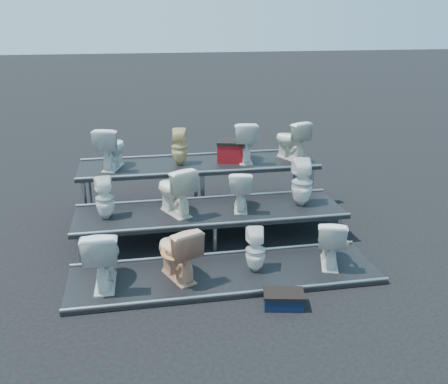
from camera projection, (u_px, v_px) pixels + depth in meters
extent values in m
plane|color=black|center=(210.00, 237.00, 8.02)|extent=(80.00, 80.00, 0.00)
cube|color=black|center=(225.00, 275.00, 6.81)|extent=(4.20, 1.20, 0.06)
cube|color=black|center=(210.00, 224.00, 7.95)|extent=(4.20, 1.20, 0.46)
cube|color=black|center=(199.00, 186.00, 9.08)|extent=(4.20, 1.20, 0.86)
imported|color=white|center=(103.00, 256.00, 6.39)|extent=(0.48, 0.81, 0.81)
imported|color=tan|center=(177.00, 251.00, 6.56)|extent=(0.68, 0.85, 0.76)
imported|color=white|center=(256.00, 250.00, 6.77)|extent=(0.31, 0.31, 0.61)
imported|color=white|center=(330.00, 241.00, 6.94)|extent=(0.59, 0.77, 0.70)
imported|color=white|center=(105.00, 198.00, 7.49)|extent=(0.32, 0.33, 0.63)
imported|color=silver|center=(175.00, 190.00, 7.65)|extent=(0.70, 0.86, 0.77)
imported|color=white|center=(241.00, 189.00, 7.84)|extent=(0.49, 0.70, 0.65)
imported|color=white|center=(302.00, 183.00, 8.00)|extent=(0.38, 0.39, 0.75)
imported|color=white|center=(111.00, 147.00, 8.56)|extent=(0.61, 0.81, 0.73)
imported|color=#D4BD7F|center=(179.00, 147.00, 8.77)|extent=(0.32, 0.33, 0.64)
imported|color=white|center=(245.00, 141.00, 8.95)|extent=(0.50, 0.77, 0.74)
imported|color=silver|center=(291.00, 140.00, 9.10)|extent=(0.64, 0.81, 0.72)
cube|color=maroon|center=(231.00, 152.00, 9.02)|extent=(0.53, 0.47, 0.33)
cube|color=black|center=(284.00, 300.00, 6.10)|extent=(0.52, 0.37, 0.17)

